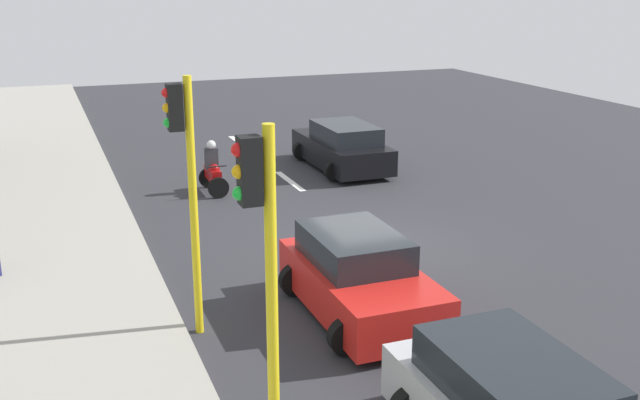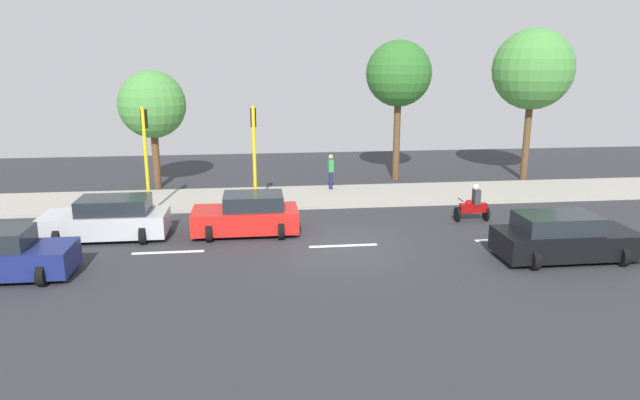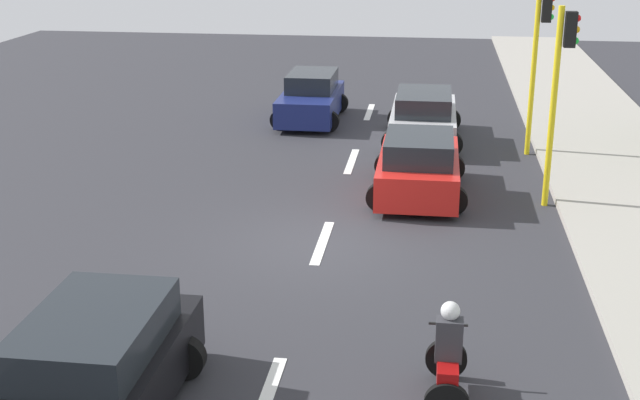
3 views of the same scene
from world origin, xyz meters
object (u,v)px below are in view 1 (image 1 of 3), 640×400
at_px(traffic_light_midblock, 186,171).
at_px(traffic_light_corner, 263,262).
at_px(car_black, 342,147).
at_px(car_red, 359,278).
at_px(motorcycle, 213,171).

bearing_deg(traffic_light_midblock, traffic_light_corner, 90.00).
xyz_separation_m(car_black, car_red, (3.95, 10.24, -0.00)).
bearing_deg(motorcycle, traffic_light_corner, 79.64).
xyz_separation_m(car_black, motorcycle, (4.58, 1.27, -0.07)).
height_order(car_black, car_red, same).
distance_m(motorcycle, traffic_light_midblock, 9.26).
height_order(car_black, traffic_light_corner, traffic_light_corner).
relative_size(motorcycle, traffic_light_corner, 0.34).
bearing_deg(car_black, traffic_light_midblock, 54.93).
height_order(car_black, traffic_light_midblock, traffic_light_midblock).
xyz_separation_m(car_red, traffic_light_midblock, (3.01, -0.33, 2.22)).
distance_m(car_red, motorcycle, 8.99).
bearing_deg(traffic_light_corner, traffic_light_midblock, -90.00).
xyz_separation_m(car_red, motorcycle, (0.63, -8.97, -0.07)).
bearing_deg(traffic_light_corner, car_black, -115.97).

